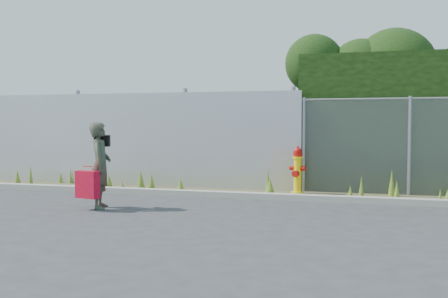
% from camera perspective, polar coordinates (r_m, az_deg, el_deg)
% --- Properties ---
extents(ground, '(80.00, 80.00, 0.00)m').
position_cam_1_polar(ground, '(8.26, -0.54, -7.47)').
color(ground, '#353537').
rests_on(ground, ground).
extents(curb, '(16.00, 0.22, 0.12)m').
position_cam_1_polar(curb, '(9.97, 2.28, -5.31)').
color(curb, '#99968A').
rests_on(curb, ground).
extents(weed_strip, '(16.00, 1.34, 0.55)m').
position_cam_1_polar(weed_strip, '(10.42, 8.53, -4.59)').
color(weed_strip, '#4D462C').
rests_on(weed_strip, ground).
extents(corrugated_fence, '(8.50, 0.21, 2.30)m').
position_cam_1_polar(corrugated_fence, '(12.13, -11.52, 1.06)').
color(corrugated_fence, silver).
rests_on(corrugated_fence, ground).
extents(fire_hydrant, '(0.34, 0.30, 1.01)m').
position_cam_1_polar(fire_hydrant, '(10.55, 8.41, -2.52)').
color(fire_hydrant, yellow).
rests_on(fire_hydrant, ground).
extents(woman, '(0.54, 0.65, 1.52)m').
position_cam_1_polar(woman, '(9.00, -13.97, -1.82)').
color(woman, '#106644').
rests_on(woman, ground).
extents(red_tote_bag, '(0.42, 0.16, 0.56)m').
position_cam_1_polar(red_tote_bag, '(8.87, -15.35, -3.93)').
color(red_tote_bag, '#AC0926').
extents(black_shoulder_bag, '(0.27, 0.11, 0.20)m').
position_cam_1_polar(black_shoulder_bag, '(9.09, -13.76, 0.92)').
color(black_shoulder_bag, black).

